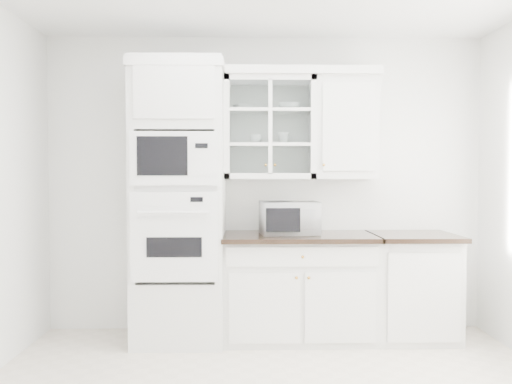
{
  "coord_description": "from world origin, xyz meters",
  "views": [
    {
      "loc": [
        -0.17,
        -2.88,
        1.44
      ],
      "look_at": [
        -0.1,
        1.05,
        1.3
      ],
      "focal_mm": 35.0,
      "sensor_mm": 36.0,
      "label": 1
    }
  ],
  "objects": [
    {
      "name": "room_shell",
      "position": [
        0.0,
        0.43,
        1.78
      ],
      "size": [
        4.0,
        3.5,
        2.7
      ],
      "color": "white",
      "rests_on": "ground"
    },
    {
      "name": "oven_column",
      "position": [
        -0.75,
        1.42,
        1.2
      ],
      "size": [
        0.76,
        0.68,
        2.4
      ],
      "color": "silver",
      "rests_on": "ground"
    },
    {
      "name": "base_cabinet_run",
      "position": [
        0.28,
        1.45,
        0.46
      ],
      "size": [
        1.32,
        0.67,
        0.92
      ],
      "color": "silver",
      "rests_on": "ground"
    },
    {
      "name": "extra_base_cabinet",
      "position": [
        1.28,
        1.45,
        0.46
      ],
      "size": [
        0.72,
        0.67,
        0.92
      ],
      "color": "silver",
      "rests_on": "ground"
    },
    {
      "name": "upper_cabinet_glass",
      "position": [
        0.03,
        1.58,
        1.85
      ],
      "size": [
        0.8,
        0.33,
        0.9
      ],
      "color": "silver",
      "rests_on": "room_shell"
    },
    {
      "name": "upper_cabinet_solid",
      "position": [
        0.71,
        1.58,
        1.85
      ],
      "size": [
        0.55,
        0.33,
        0.9
      ],
      "primitive_type": "cube",
      "color": "silver",
      "rests_on": "room_shell"
    },
    {
      "name": "crown_molding",
      "position": [
        -0.07,
        1.56,
        2.33
      ],
      "size": [
        2.14,
        0.38,
        0.07
      ],
      "primitive_type": "cube",
      "color": "white",
      "rests_on": "room_shell"
    },
    {
      "name": "countertop_microwave",
      "position": [
        0.19,
        1.45,
        1.06
      ],
      "size": [
        0.53,
        0.46,
        0.28
      ],
      "primitive_type": "imported",
      "rotation": [
        0.0,
        0.0,
        3.25
      ],
      "color": "white",
      "rests_on": "base_cabinet_run"
    },
    {
      "name": "bowl_a",
      "position": [
        -0.19,
        1.57,
        2.03
      ],
      "size": [
        0.24,
        0.24,
        0.05
      ],
      "primitive_type": "imported",
      "rotation": [
        0.0,
        0.0,
        0.31
      ],
      "color": "white",
      "rests_on": "upper_cabinet_glass"
    },
    {
      "name": "bowl_b",
      "position": [
        0.21,
        1.57,
        2.04
      ],
      "size": [
        0.21,
        0.21,
        0.06
      ],
      "primitive_type": "imported",
      "rotation": [
        0.0,
        0.0,
        -0.07
      ],
      "color": "white",
      "rests_on": "upper_cabinet_glass"
    },
    {
      "name": "cup_a",
      "position": [
        -0.09,
        1.58,
        1.75
      ],
      "size": [
        0.13,
        0.13,
        0.08
      ],
      "primitive_type": "imported",
      "rotation": [
        0.0,
        0.0,
        0.22
      ],
      "color": "white",
      "rests_on": "upper_cabinet_glass"
    },
    {
      "name": "cup_b",
      "position": [
        0.15,
        1.58,
        1.76
      ],
      "size": [
        0.11,
        0.11,
        0.1
      ],
      "primitive_type": "imported",
      "rotation": [
        0.0,
        0.0,
        0.0
      ],
      "color": "white",
      "rests_on": "upper_cabinet_glass"
    }
  ]
}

